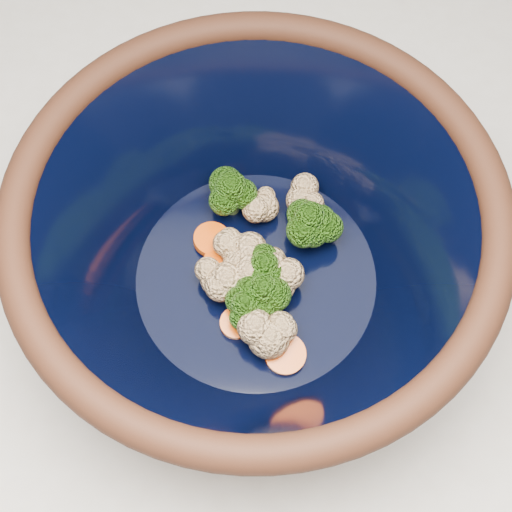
# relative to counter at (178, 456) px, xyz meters

# --- Properties ---
(ground) EXTENTS (3.00, 3.00, 0.00)m
(ground) POSITION_rel_counter_xyz_m (0.00, 0.00, -0.45)
(ground) COLOR #9E7A54
(ground) RESTS_ON ground
(counter) EXTENTS (1.20, 1.20, 0.90)m
(counter) POSITION_rel_counter_xyz_m (0.00, 0.00, 0.00)
(counter) COLOR beige
(counter) RESTS_ON ground
(mixing_bowl) EXTENTS (0.40, 0.40, 0.16)m
(mixing_bowl) POSITION_rel_counter_xyz_m (0.11, 0.06, 0.54)
(mixing_bowl) COLOR black
(mixing_bowl) RESTS_ON counter
(vegetable_pile) EXTENTS (0.12, 0.17, 0.05)m
(vegetable_pile) POSITION_rel_counter_xyz_m (0.11, 0.07, 0.51)
(vegetable_pile) COLOR #608442
(vegetable_pile) RESTS_ON mixing_bowl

